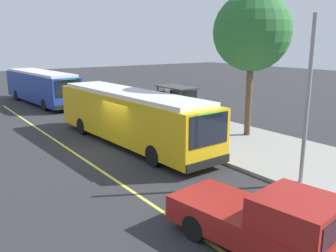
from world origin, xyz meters
The scene contains 12 objects.
ground_plane centered at (0.00, 0.00, 0.00)m, with size 120.00×120.00×0.00m, color #2B2B2D.
sidewalk_curb centered at (0.00, 6.00, 0.07)m, with size 44.00×6.40×0.15m, color gray.
lane_stripe_center centered at (0.00, -2.20, 0.00)m, with size 36.00×0.14×0.01m, color #E0D64C.
transit_bus_main centered at (-0.65, 1.01, 1.62)m, with size 12.45×3.18×2.95m.
transit_bus_second centered at (-16.94, 0.99, 1.62)m, with size 11.73×3.47×2.95m.
pickup_truck centered at (10.84, -1.28, 0.86)m, with size 5.64×2.78×1.85m.
bus_shelter centered at (-3.16, 6.06, 1.92)m, with size 2.90×1.60×2.48m.
waiting_bench centered at (-3.13, 6.06, 0.63)m, with size 1.60×0.48×0.95m.
route_sign_post centered at (-0.53, 3.42, 1.96)m, with size 0.44×0.08×2.80m.
pedestrian_commuter centered at (-0.40, 4.14, 1.12)m, with size 0.24×0.40×1.69m.
street_tree_near_shelter centered at (2.08, 7.36, 6.05)m, with size 4.37×4.37×8.11m.
utility_pole centered at (8.44, 3.53, 3.35)m, with size 0.16×0.16×6.40m, color gray.
Camera 1 is at (16.30, -8.43, 5.54)m, focal length 38.48 mm.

